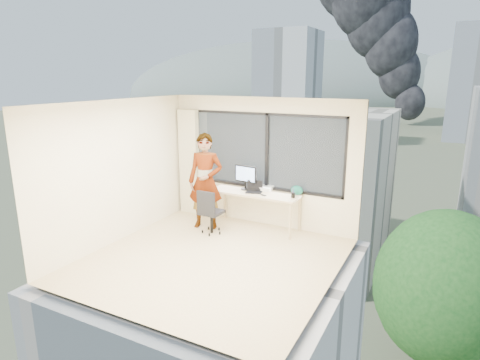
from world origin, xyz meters
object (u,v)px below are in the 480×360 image
Objects in this scene: chair at (211,211)px; monitor at (246,177)px; game_console at (264,188)px; laptop at (254,187)px; handbag at (297,190)px; person at (206,181)px; desk at (255,210)px.

monitor is (0.37, 0.74, 0.55)m from chair.
game_console is 0.98× the size of laptop.
game_console is at bearing -159.95° from handbag.
person is 1.20m from game_console.
game_console is at bearing 27.29° from monitor.
handbag is (0.81, 0.23, -0.01)m from laptop.
laptop is 0.85m from handbag.
handbag is at bearing -3.90° from game_console.
game_console reaches higher than desk.
person is at bearing -171.36° from laptop.
desk is 3.57× the size of monitor.
monitor reaches higher than desk.
laptop is at bearing -115.79° from desk.
desk is 5.42× the size of laptop.
person is 3.81× the size of monitor.
chair is (-0.63, -0.65, 0.08)m from desk.
monitor reaches higher than laptop.
handbag is (1.06, 0.11, -0.16)m from monitor.
game_console is at bearing 66.06° from desk.
handbag reaches higher than desk.
monitor is (-0.26, 0.09, 0.63)m from desk.
desk is 0.91m from chair.
person reaches higher than game_console.
monitor is (0.64, 0.51, 0.04)m from person.
chair is 2.72× the size of laptop.
desk is 0.48m from laptop.
person is 7.98× the size of handbag.
chair is at bearing -134.17° from desk.
chair is at bearing -54.79° from person.
laptop is 1.38× the size of handbag.
person reaches higher than desk.
person is 0.82m from monitor.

